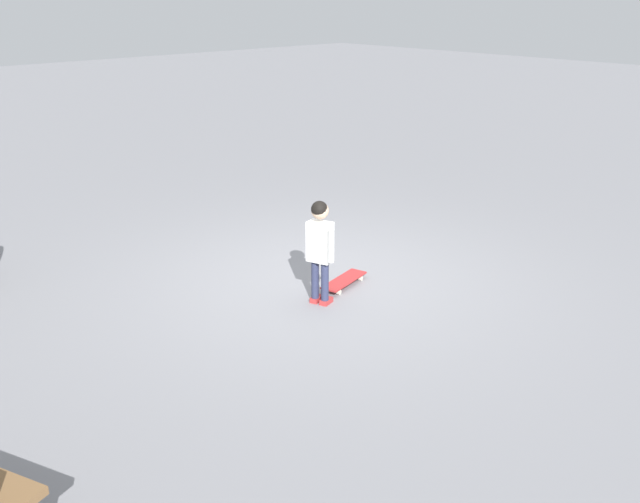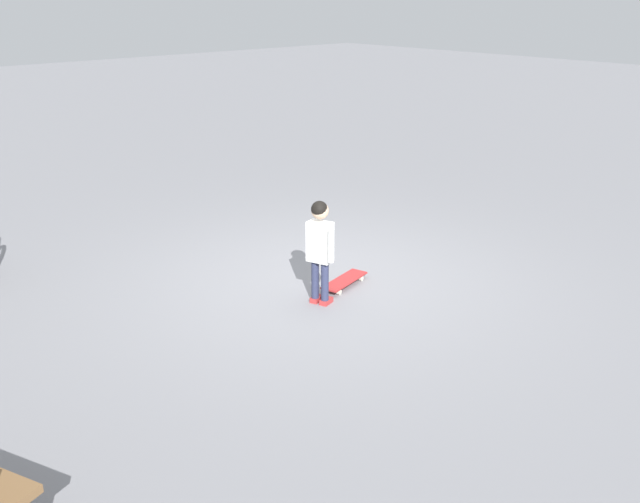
% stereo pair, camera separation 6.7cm
% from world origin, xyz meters
% --- Properties ---
extents(ground_plane, '(50.00, 50.00, 0.00)m').
position_xyz_m(ground_plane, '(0.00, 0.00, 0.00)').
color(ground_plane, gray).
extents(child_person, '(0.40, 0.23, 1.06)m').
position_xyz_m(child_person, '(0.44, -0.49, 0.66)').
color(child_person, '#2D3351').
rests_on(child_person, ground).
extents(skateboard, '(0.34, 0.66, 0.07)m').
position_xyz_m(skateboard, '(0.29, -0.00, 0.06)').
color(skateboard, '#B22D2D').
rests_on(skateboard, ground).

